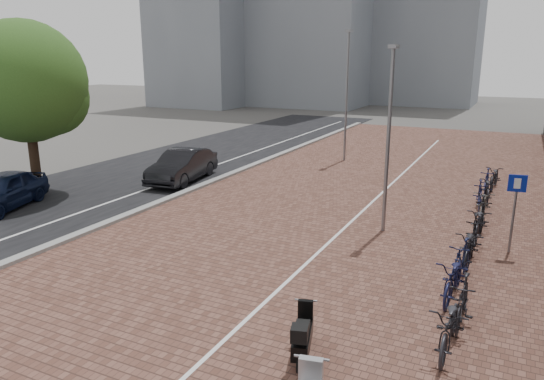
{
  "coord_description": "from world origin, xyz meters",
  "views": [
    {
      "loc": [
        7.02,
        -8.32,
        5.52
      ],
      "look_at": [
        0.0,
        6.0,
        1.3
      ],
      "focal_mm": 33.47,
      "sensor_mm": 36.0,
      "label": 1
    }
  ],
  "objects_px": {
    "car_navy": "(2,191)",
    "scooter_mid": "(303,334)",
    "parking_sign": "(515,202)",
    "car_dark": "(182,166)"
  },
  "relations": [
    {
      "from": "parking_sign",
      "to": "car_navy",
      "type": "bearing_deg",
      "value": -177.47
    },
    {
      "from": "car_navy",
      "to": "scooter_mid",
      "type": "height_order",
      "value": "car_navy"
    },
    {
      "from": "car_navy",
      "to": "parking_sign",
      "type": "height_order",
      "value": "parking_sign"
    },
    {
      "from": "car_navy",
      "to": "car_dark",
      "type": "xyz_separation_m",
      "value": [
        3.44,
        6.49,
        0.03
      ]
    },
    {
      "from": "car_navy",
      "to": "parking_sign",
      "type": "xyz_separation_m",
      "value": [
        17.09,
        3.45,
        0.86
      ]
    },
    {
      "from": "car_dark",
      "to": "scooter_mid",
      "type": "height_order",
      "value": "car_dark"
    },
    {
      "from": "car_dark",
      "to": "scooter_mid",
      "type": "relative_size",
      "value": 3.14
    },
    {
      "from": "car_dark",
      "to": "scooter_mid",
      "type": "distance_m",
      "value": 14.7
    },
    {
      "from": "car_dark",
      "to": "parking_sign",
      "type": "height_order",
      "value": "parking_sign"
    },
    {
      "from": "car_navy",
      "to": "car_dark",
      "type": "bearing_deg",
      "value": 44.09
    }
  ]
}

